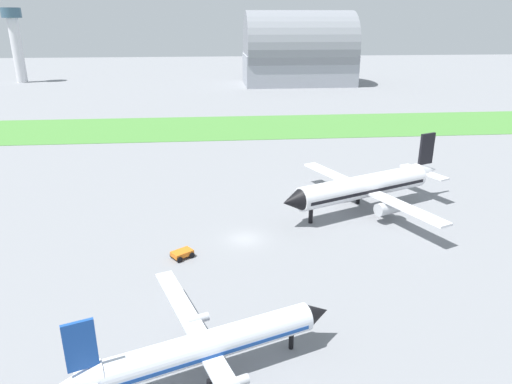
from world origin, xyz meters
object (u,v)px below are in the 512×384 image
at_px(airplane_midfield_jet, 366,186).
at_px(baggage_cart_near_gate, 182,253).
at_px(airplane_foreground_turboprop, 207,345).
at_px(control_tower, 15,38).

height_order(airplane_midfield_jet, baggage_cart_near_gate, airplane_midfield_jet).
relative_size(airplane_foreground_turboprop, control_tower, 0.82).
height_order(airplane_midfield_jet, airplane_foreground_turboprop, airplane_midfield_jet).
distance_m(airplane_midfield_jet, control_tower, 187.42).
bearing_deg(control_tower, baggage_cart_near_gate, -65.05).
bearing_deg(airplane_foreground_turboprop, control_tower, 93.31).
distance_m(airplane_midfield_jet, airplane_foreground_turboprop, 39.46).
xyz_separation_m(airplane_midfield_jet, control_tower, (-103.94, 155.27, 14.61)).
bearing_deg(control_tower, airplane_foreground_turboprop, -66.61).
xyz_separation_m(airplane_midfield_jet, baggage_cart_near_gate, (-25.97, -12.33, -3.12)).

